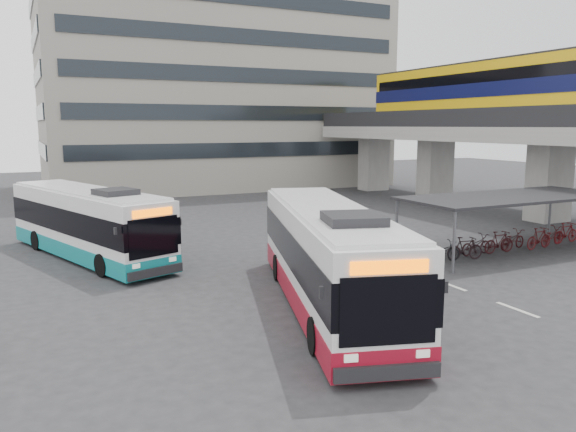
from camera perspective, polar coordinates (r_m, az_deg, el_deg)
name	(u,v)px	position (r m, az deg, el deg)	size (l,w,h in m)	color
ground	(392,294)	(19.31, 10.53, -7.82)	(120.00, 120.00, 0.00)	#28282B
viaduct	(489,115)	(39.46, 19.78, 9.59)	(8.00, 32.00, 9.68)	gray
bike_shelter	(509,223)	(26.78, 21.51, -0.69)	(10.00, 4.00, 2.54)	#595B60
office_block	(214,49)	(54.04, -7.52, 16.47)	(30.00, 15.00, 25.00)	gray
road_markings	(517,310)	(18.83, 22.28, -8.80)	(0.15, 7.60, 0.01)	beige
bus_main	(328,257)	(17.44, 4.10, -4.22)	(5.69, 11.60, 3.37)	white
bus_teal	(88,223)	(25.36, -19.69, -0.72)	(5.59, 10.89, 3.16)	white
pedestrian	(293,255)	(20.91, 0.54, -4.00)	(0.60, 0.39, 1.65)	black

